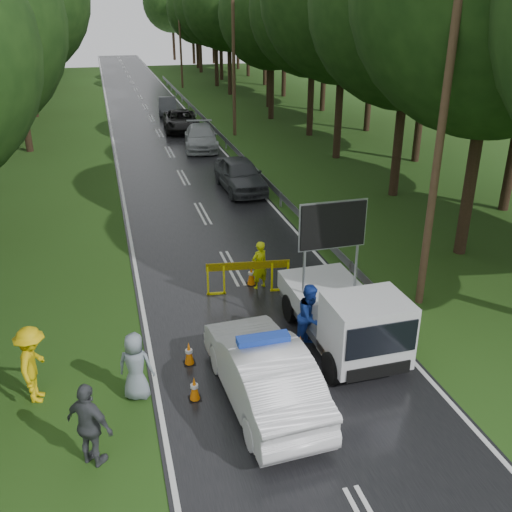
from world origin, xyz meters
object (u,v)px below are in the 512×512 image
object	(u,v)px
work_truck	(346,315)
barrier	(248,270)
police_sedan	(263,372)
civilian	(311,316)
queue_car_fourth	(168,106)
queue_car_second	(201,137)
officer	(259,265)
queue_car_first	(240,174)
queue_car_third	(181,121)

from	to	relation	value
work_truck	barrier	world-z (taller)	work_truck
police_sedan	barrier	bearing A→B (deg)	-104.00
civilian	barrier	bearing A→B (deg)	66.75
queue_car_fourth	queue_car_second	bearing A→B (deg)	-80.69
work_truck	queue_car_second	xyz separation A→B (m)	(0.29, 24.38, -0.29)
officer	queue_car_fourth	xyz separation A→B (m)	(1.05, 33.58, -0.15)
barrier	officer	distance (m)	0.52
officer	queue_car_second	size ratio (longest dim) A/B	0.33
work_truck	officer	distance (m)	4.30
police_sedan	queue_car_second	distance (m)	26.17
work_truck	queue_car_fourth	bearing A→B (deg)	89.39
officer	queue_car_first	world-z (taller)	officer
officer	queue_car_fourth	distance (m)	33.60
work_truck	civilian	xyz separation A→B (m)	(-0.90, 0.33, -0.09)
queue_car_first	queue_car_second	size ratio (longest dim) A/B	0.94
officer	queue_car_third	xyz separation A→B (m)	(1.15, 26.29, -0.10)
officer	civilian	world-z (taller)	civilian
queue_car_first	queue_car_third	world-z (taller)	queue_car_first
queue_car_first	queue_car_fourth	world-z (taller)	queue_car_first
barrier	queue_car_fourth	distance (m)	33.87
work_truck	civilian	size ratio (longest dim) A/B	2.57
officer	queue_car_third	bearing A→B (deg)	-115.01
work_truck	queue_car_fourth	distance (m)	37.67
work_truck	queue_car_first	size ratio (longest dim) A/B	1.01
work_truck	queue_car_third	distance (m)	30.38
queue_car_first	civilian	bearing A→B (deg)	-97.85
queue_car_first	police_sedan	bearing A→B (deg)	-103.55
work_truck	queue_car_third	world-z (taller)	work_truck
civilian	queue_car_second	xyz separation A→B (m)	(1.19, 24.05, -0.20)
civilian	queue_car_fourth	xyz separation A→B (m)	(0.64, 37.34, -0.26)
queue_car_first	queue_car_third	xyz separation A→B (m)	(-0.79, 15.50, -0.07)
police_sedan	barrier	distance (m)	5.54
work_truck	queue_car_second	bearing A→B (deg)	88.31
queue_car_fourth	work_truck	bearing A→B (deg)	-82.67
barrier	queue_car_first	distance (m)	11.30
officer	queue_car_first	bearing A→B (deg)	-122.68
officer	queue_car_second	xyz separation A→B (m)	(1.60, 20.29, -0.10)
queue_car_third	officer	bearing A→B (deg)	-88.95
work_truck	queue_car_first	xyz separation A→B (m)	(0.62, 14.88, -0.22)
officer	queue_car_fourth	world-z (taller)	officer
work_truck	officer	bearing A→B (deg)	106.79
work_truck	queue_car_first	distance (m)	14.89
queue_car_third	police_sedan	bearing A→B (deg)	-91.14
police_sedan	civilian	size ratio (longest dim) A/B	2.67
work_truck	queue_car_third	bearing A→B (deg)	89.30
work_truck	barrier	bearing A→B (deg)	113.72
civilian	queue_car_third	bearing A→B (deg)	51.48
police_sedan	queue_car_fourth	world-z (taller)	police_sedan
queue_car_second	barrier	bearing A→B (deg)	-88.34
police_sedan	queue_car_second	xyz separation A→B (m)	(3.08, 25.99, -0.08)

